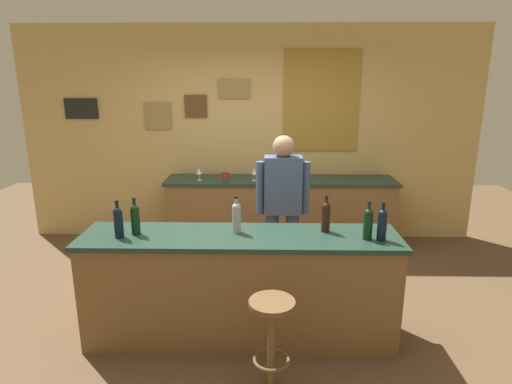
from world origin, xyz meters
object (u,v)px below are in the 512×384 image
wine_glass_a (199,172)px  bartender (283,205)px  wine_glass_c (279,171)px  coffee_mug (225,175)px  wine_glass_b (254,172)px  wine_bottle_b (135,218)px  wine_bottle_d (326,216)px  wine_bottle_f (382,223)px  wine_bottle_a (118,221)px  bar_stool (272,329)px  wine_bottle_c (236,216)px  wine_bottle_e (368,223)px

wine_glass_a → bartender: bearing=-49.9°
wine_glass_c → coffee_mug: size_ratio=1.24×
wine_glass_b → coffee_mug: 0.38m
wine_glass_a → wine_glass_c: bearing=1.7°
wine_bottle_b → wine_bottle_d: same height
wine_bottle_d → wine_bottle_f: size_ratio=1.00×
wine_bottle_f → wine_glass_b: (-1.04, 2.05, -0.05)m
wine_bottle_a → bartender: bearing=32.7°
bartender → wine_bottle_a: bearing=-147.3°
wine_glass_b → bar_stool: bearing=-85.9°
bartender → wine_glass_b: (-0.31, 1.18, 0.07)m
bar_stool → wine_bottle_c: (-0.28, 0.68, 0.60)m
wine_bottle_c → wine_glass_c: (0.41, 1.93, -0.05)m
wine_bottle_e → wine_bottle_b: bearing=177.8°
wine_bottle_c → wine_bottle_e: (1.03, -0.13, 0.00)m
bartender → wine_bottle_b: size_ratio=5.29×
wine_bottle_d → wine_glass_a: (-1.32, 1.86, -0.05)m
wine_bottle_c → wine_glass_a: 1.99m
wine_bottle_b → wine_bottle_f: bearing=-2.6°
bartender → bar_stool: 1.48m
wine_bottle_d → wine_bottle_f: 0.45m
wine_glass_c → wine_bottle_c: bearing=-101.9°
wine_bottle_b → bartender: bearing=32.7°
wine_bottle_e → wine_glass_c: (-0.63, 2.06, -0.05)m
bartender → wine_bottle_d: bartender is taller
wine_bottle_c → coffee_mug: bearing=98.0°
wine_bottle_c → wine_glass_b: wine_bottle_c is taller
wine_bottle_d → wine_glass_c: size_ratio=1.97×
wine_bottle_e → wine_bottle_f: (0.10, -0.02, 0.00)m
wine_bottle_f → coffee_mug: 2.54m
wine_bottle_e → wine_bottle_d: bearing=151.3°
wine_bottle_b → wine_glass_a: (0.22, 1.96, -0.05)m
wine_bottle_d → wine_glass_b: (-0.63, 1.87, -0.05)m
wine_bottle_a → wine_glass_a: size_ratio=1.97×
wine_bottle_d → wine_glass_b: bearing=108.7°
wine_bottle_e → wine_glass_a: wine_bottle_e is taller
wine_bottle_d → wine_glass_b: size_ratio=1.97×
wine_bottle_c → wine_bottle_e: 1.04m
wine_bottle_a → wine_bottle_e: size_ratio=1.00×
coffee_mug → wine_glass_a: bearing=-168.4°
wine_bottle_a → wine_bottle_d: size_ratio=1.00×
wine_bottle_e → wine_glass_a: size_ratio=1.97×
wine_bottle_c → wine_glass_c: bearing=78.1°
wine_bottle_a → wine_glass_a: bearing=80.8°
wine_bottle_a → wine_bottle_b: (0.11, 0.07, 0.00)m
wine_glass_b → coffee_mug: wine_glass_b is taller
wine_bottle_d → wine_glass_a: 2.28m
wine_bottle_a → wine_glass_b: bearing=63.5°
bar_stool → wine_bottle_f: 1.17m
wine_bottle_c → bartender: bearing=60.6°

